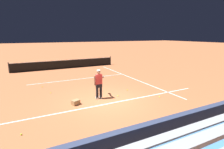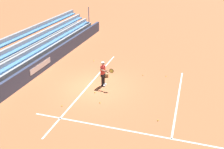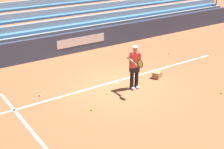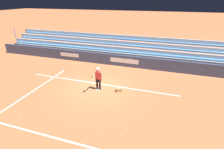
{
  "view_description": "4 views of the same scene",
  "coord_description": "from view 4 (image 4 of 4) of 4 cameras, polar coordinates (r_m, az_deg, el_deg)",
  "views": [
    {
      "loc": [
        -4.03,
        -8.54,
        3.66
      ],
      "look_at": [
        0.96,
        1.38,
        1.13
      ],
      "focal_mm": 28.0,
      "sensor_mm": 36.0,
      "label": 1
    },
    {
      "loc": [
        14.79,
        5.79,
        8.09
      ],
      "look_at": [
        0.43,
        1.33,
        1.28
      ],
      "focal_mm": 42.0,
      "sensor_mm": 36.0,
      "label": 2
    },
    {
      "loc": [
        6.7,
        9.1,
        5.18
      ],
      "look_at": [
        0.56,
        0.25,
        0.73
      ],
      "focal_mm": 50.0,
      "sensor_mm": 36.0,
      "label": 3
    },
    {
      "loc": [
        -4.79,
        10.76,
        6.21
      ],
      "look_at": [
        -1.28,
        0.13,
        1.24
      ],
      "focal_mm": 28.0,
      "sensor_mm": 36.0,
      "label": 4
    }
  ],
  "objects": [
    {
      "name": "tennis_ball_by_box",
      "position": [
        10.34,
        3.4,
        -12.83
      ],
      "size": [
        0.07,
        0.07,
        0.07
      ],
      "primitive_type": "sphere",
      "color": "#CCE533",
      "rests_on": "ground"
    },
    {
      "name": "tennis_ball_midcourt",
      "position": [
        13.35,
        -14.58,
        -4.49
      ],
      "size": [
        0.07,
        0.07,
        0.07
      ],
      "primitive_type": "sphere",
      "color": "#CCE533",
      "rests_on": "ground"
    },
    {
      "name": "ball_box_cardboard",
      "position": [
        12.56,
        2.3,
        -5.04
      ],
      "size": [
        0.48,
        0.43,
        0.26
      ],
      "primitive_type": "cube",
      "rotation": [
        0.0,
        0.0,
        0.39
      ],
      "color": "#A87F51",
      "rests_on": "ground"
    },
    {
      "name": "tennis_ball_far_right",
      "position": [
        13.99,
        14.91,
        -3.14
      ],
      "size": [
        0.07,
        0.07,
        0.07
      ],
      "primitive_type": "sphere",
      "color": "#CCE533",
      "rests_on": "ground"
    },
    {
      "name": "court_baseline_white",
      "position": [
        13.72,
        -4.26,
        -3.04
      ],
      "size": [
        12.0,
        0.1,
        0.01
      ],
      "primitive_type": "cube",
      "color": "white",
      "rests_on": "ground"
    },
    {
      "name": "bleacher_stand",
      "position": [
        18.86,
        2.77,
        7.01
      ],
      "size": [
        26.24,
        2.4,
        2.95
      ],
      "color": "#9EA3A8",
      "rests_on": "ground"
    },
    {
      "name": "tennis_ball_near_player",
      "position": [
        13.39,
        -8.75,
        -3.85
      ],
      "size": [
        0.07,
        0.07,
        0.07
      ],
      "primitive_type": "sphere",
      "color": "#CCE533",
      "rests_on": "ground"
    },
    {
      "name": "court_sideline_white",
      "position": [
        12.78,
        -30.06,
        -8.72
      ],
      "size": [
        0.1,
        12.0,
        0.01
      ],
      "primitive_type": "cube",
      "color": "white",
      "rests_on": "ground"
    },
    {
      "name": "back_wall_sponsor_board",
      "position": [
        17.25,
        1.09,
        4.77
      ],
      "size": [
        27.62,
        0.25,
        1.1
      ],
      "color": "#384260",
      "rests_on": "ground"
    },
    {
      "name": "tennis_player",
      "position": [
        12.4,
        -4.59,
        -1.53
      ],
      "size": [
        0.62,
        0.98,
        1.71
      ],
      "color": "black",
      "rests_on": "ground"
    },
    {
      "name": "court_service_line_white",
      "position": [
        9.44,
        -18.91,
        -18.78
      ],
      "size": [
        8.22,
        0.1,
        0.01
      ],
      "primitive_type": "cube",
      "color": "white",
      "rests_on": "ground"
    },
    {
      "name": "tennis_ball_toward_net",
      "position": [
        9.03,
        2.65,
        -19.28
      ],
      "size": [
        0.07,
        0.07,
        0.07
      ],
      "primitive_type": "sphere",
      "color": "#CCE533",
      "rests_on": "ground"
    },
    {
      "name": "tennis_ball_far_left",
      "position": [
        11.53,
        -27.84,
        -11.65
      ],
      "size": [
        0.07,
        0.07,
        0.07
      ],
      "primitive_type": "sphere",
      "color": "#CCE533",
      "rests_on": "ground"
    },
    {
      "name": "ground_plane",
      "position": [
        13.32,
        -5.07,
        -3.97
      ],
      "size": [
        160.0,
        160.0,
        0.0
      ],
      "primitive_type": "plane",
      "color": "#B7663D"
    },
    {
      "name": "tennis_ball_stray_back",
      "position": [
        15.37,
        -13.87,
        -0.5
      ],
      "size": [
        0.07,
        0.07,
        0.07
      ],
      "primitive_type": "sphere",
      "color": "#CCE533",
      "rests_on": "ground"
    }
  ]
}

